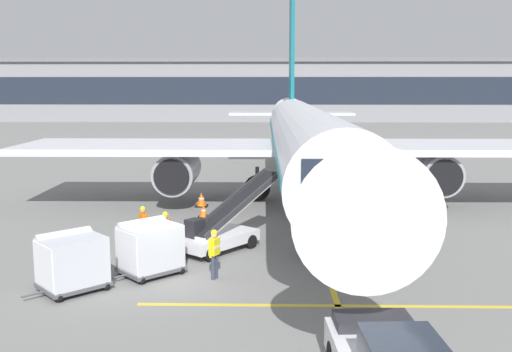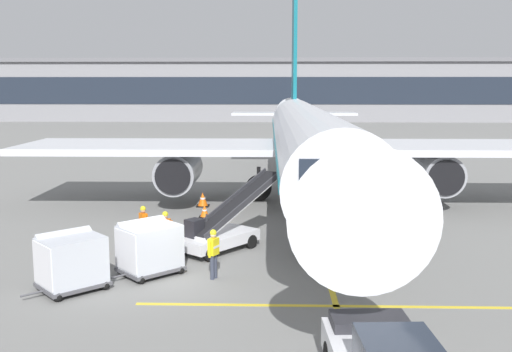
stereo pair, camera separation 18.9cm
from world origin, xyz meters
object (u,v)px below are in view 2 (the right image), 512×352
(ground_crew_by_loader, at_px, (143,224))
(ground_crew_marshaller, at_px, (166,230))
(safety_cone_engine_keepout, at_px, (205,211))
(baggage_cart_lead, at_px, (149,247))
(ground_crew_by_carts, at_px, (214,251))
(safety_cone_wingtip, at_px, (225,213))
(parked_airplane, at_px, (306,139))
(safety_cone_nose_mark, at_px, (203,200))
(belt_loader, at_px, (222,229))
(baggage_cart_second, at_px, (71,260))

(ground_crew_by_loader, distance_m, ground_crew_marshaller, 1.48)
(ground_crew_by_loader, distance_m, safety_cone_engine_keepout, 5.89)
(baggage_cart_lead, bearing_deg, ground_crew_marshaller, 86.45)
(ground_crew_by_carts, bearing_deg, safety_cone_wingtip, 92.12)
(ground_crew_marshaller, relative_size, safety_cone_engine_keepout, 2.71)
(parked_airplane, height_order, baggage_cart_lead, parked_airplane)
(parked_airplane, height_order, safety_cone_wingtip, parked_airplane)
(safety_cone_nose_mark, bearing_deg, safety_cone_wingtip, -64.07)
(parked_airplane, distance_m, ground_crew_by_loader, 11.84)
(safety_cone_wingtip, bearing_deg, ground_crew_by_loader, -119.67)
(parked_airplane, relative_size, safety_cone_engine_keepout, 63.33)
(ground_crew_by_carts, bearing_deg, ground_crew_marshaller, 127.56)
(belt_loader, relative_size, safety_cone_nose_mark, 6.29)
(parked_airplane, bearing_deg, safety_cone_engine_keepout, -146.15)
(safety_cone_wingtip, bearing_deg, safety_cone_nose_mark, 115.93)
(ground_crew_by_loader, height_order, safety_cone_wingtip, ground_crew_by_loader)
(ground_crew_marshaller, height_order, safety_cone_wingtip, ground_crew_marshaller)
(ground_crew_by_carts, relative_size, safety_cone_engine_keepout, 2.71)
(safety_cone_engine_keepout, distance_m, safety_cone_wingtip, 1.15)
(ground_crew_by_carts, distance_m, safety_cone_engine_keepout, 9.51)
(baggage_cart_lead, bearing_deg, ground_crew_by_carts, -10.82)
(parked_airplane, relative_size, baggage_cart_second, 15.97)
(baggage_cart_lead, xyz_separation_m, ground_crew_by_carts, (2.33, -0.44, -0.00))
(belt_loader, relative_size, ground_crew_marshaller, 2.82)
(parked_airplane, distance_m, baggage_cart_second, 16.66)
(parked_airplane, bearing_deg, ground_crew_by_carts, -106.60)
(parked_airplane, xyz_separation_m, safety_cone_nose_mark, (-5.69, -0.83, -3.26))
(ground_crew_by_loader, bearing_deg, baggage_cart_second, -103.83)
(parked_airplane, height_order, belt_loader, parked_airplane)
(belt_loader, relative_size, baggage_cart_lead, 1.93)
(baggage_cart_second, bearing_deg, ground_crew_by_loader, 76.17)
(parked_airplane, relative_size, belt_loader, 8.27)
(safety_cone_wingtip, bearing_deg, ground_crew_by_carts, -87.88)
(ground_crew_marshaller, bearing_deg, belt_loader, 19.69)
(baggage_cart_second, bearing_deg, ground_crew_by_carts, 15.37)
(belt_loader, relative_size, safety_cone_engine_keepout, 7.66)
(ground_crew_marshaller, relative_size, safety_cone_wingtip, 2.65)
(parked_airplane, xyz_separation_m, ground_crew_marshaller, (-6.03, -10.08, -2.65))
(ground_crew_by_loader, bearing_deg, belt_loader, -4.05)
(ground_crew_by_carts, height_order, safety_cone_nose_mark, ground_crew_by_carts)
(baggage_cart_second, relative_size, ground_crew_marshaller, 1.46)
(parked_airplane, height_order, baggage_cart_second, parked_airplane)
(safety_cone_nose_mark, bearing_deg, safety_cone_engine_keepout, -81.18)
(belt_loader, xyz_separation_m, safety_cone_wingtip, (-0.30, 5.39, -0.54))
(ground_crew_marshaller, relative_size, safety_cone_nose_mark, 2.23)
(baggage_cart_lead, height_order, safety_cone_wingtip, baggage_cart_lead)
(ground_crew_by_loader, xyz_separation_m, ground_crew_by_carts, (3.27, -3.83, 0.00))
(parked_airplane, bearing_deg, belt_loader, -112.62)
(baggage_cart_second, bearing_deg, belt_loader, 47.16)
(parked_airplane, bearing_deg, baggage_cart_lead, -116.35)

